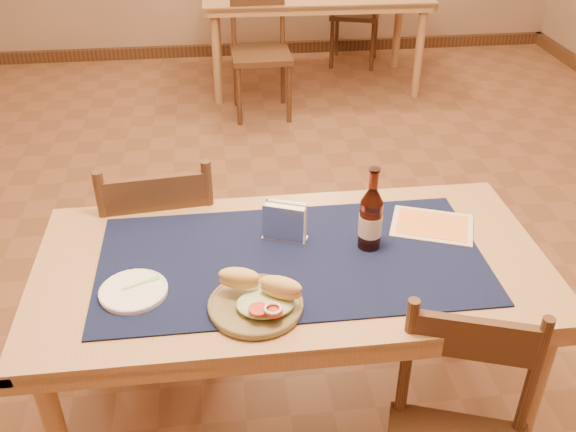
{
  "coord_description": "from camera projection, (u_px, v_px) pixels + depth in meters",
  "views": [
    {
      "loc": [
        -0.21,
        -2.41,
        1.95
      ],
      "look_at": [
        0.0,
        -0.7,
        0.85
      ],
      "focal_mm": 40.0,
      "sensor_mm": 36.0,
      "label": 1
    }
  ],
  "objects": [
    {
      "name": "chair_back_near",
      "position": [
        260.0,
        50.0,
        4.62
      ],
      "size": [
        0.42,
        0.42,
        0.91
      ],
      "color": "#482E19",
      "rests_on": "ground"
    },
    {
      "name": "chair_back_far",
      "position": [
        355.0,
        12.0,
        5.51
      ],
      "size": [
        0.51,
        0.51,
        0.89
      ],
      "color": "#482E19",
      "rests_on": "ground"
    },
    {
      "name": "back_table",
      "position": [
        314.0,
        2.0,
        5.0
      ],
      "size": [
        1.74,
        0.91,
        0.75
      ],
      "color": "#9F754B",
      "rests_on": "ground"
    },
    {
      "name": "chair_main_far",
      "position": [
        163.0,
        248.0,
        2.53
      ],
      "size": [
        0.46,
        0.46,
        0.92
      ],
      "color": "#482E19",
      "rests_on": "ground"
    },
    {
      "name": "baseboard",
      "position": [
        270.0,
        279.0,
        3.06
      ],
      "size": [
        6.0,
        7.0,
        0.1
      ],
      "color": "#482E19",
      "rests_on": "ground"
    },
    {
      "name": "fork",
      "position": [
        144.0,
        282.0,
        1.88
      ],
      "size": [
        0.11,
        0.06,
        0.0
      ],
      "color": "#84DB78",
      "rests_on": "side_plate"
    },
    {
      "name": "sandwich_plate",
      "position": [
        259.0,
        300.0,
        1.79
      ],
      "size": [
        0.27,
        0.27,
        0.1
      ],
      "color": "brown",
      "rests_on": "placemat"
    },
    {
      "name": "main_table",
      "position": [
        292.0,
        281.0,
        2.05
      ],
      "size": [
        1.6,
        0.8,
        0.75
      ],
      "color": "#9F754B",
      "rests_on": "ground"
    },
    {
      "name": "napkin_holder",
      "position": [
        285.0,
        223.0,
        2.07
      ],
      "size": [
        0.15,
        0.1,
        0.13
      ],
      "color": "silver",
      "rests_on": "placemat"
    },
    {
      "name": "beer_bottle",
      "position": [
        371.0,
        219.0,
        2.01
      ],
      "size": [
        0.07,
        0.07,
        0.28
      ],
      "color": "#4D1A0D",
      "rests_on": "placemat"
    },
    {
      "name": "menu_card",
      "position": [
        432.0,
        225.0,
        2.16
      ],
      "size": [
        0.32,
        0.28,
        0.01
      ],
      "color": "beige",
      "rests_on": "placemat"
    },
    {
      "name": "placemat",
      "position": [
        292.0,
        259.0,
        2.01
      ],
      "size": [
        1.2,
        0.6,
        0.01
      ],
      "primitive_type": "cube",
      "color": "#0E1533",
      "rests_on": "main_table"
    },
    {
      "name": "side_plate",
      "position": [
        133.0,
        291.0,
        1.86
      ],
      "size": [
        0.2,
        0.2,
        0.02
      ],
      "color": "white",
      "rests_on": "placemat"
    }
  ]
}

